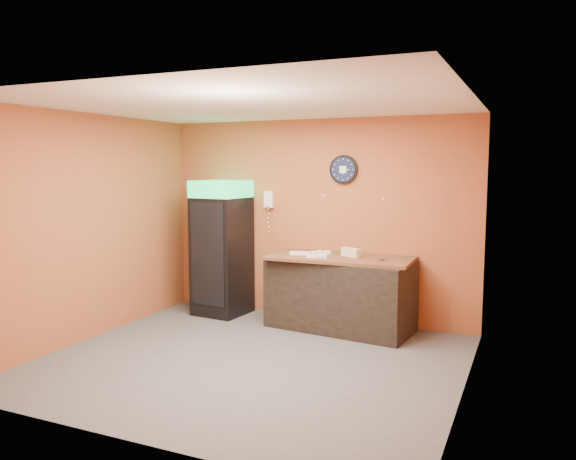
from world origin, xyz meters
The scene contains 15 objects.
floor centered at (0.00, 0.00, 0.00)m, with size 4.50×4.50×0.00m, color #47474C.
back_wall centered at (0.00, 2.00, 1.40)m, with size 4.50×0.02×2.80m, color #AA4D2F.
left_wall centered at (-2.25, 0.00, 1.40)m, with size 0.02×4.00×2.80m, color #AA4D2F.
right_wall centered at (2.25, 0.00, 1.40)m, with size 0.02×4.00×2.80m, color #AA4D2F.
ceiling centered at (0.00, 0.00, 2.80)m, with size 4.50×4.00×0.02m, color white.
beverage_cooler centered at (-1.33, 1.61, 0.95)m, with size 0.74×0.75×1.95m.
prep_counter centered at (0.50, 1.58, 0.47)m, with size 1.87×0.83×0.94m, color black.
wall_clock centered at (0.40, 1.97, 2.10)m, with size 0.39×0.06×0.39m.
wall_phone centered at (-0.72, 1.95, 1.67)m, with size 0.13×0.11×0.24m.
butcher_paper centered at (0.50, 1.58, 0.96)m, with size 1.88×0.90×0.04m, color brown.
sub_roll_stack centered at (0.63, 1.61, 1.03)m, with size 0.28×0.19×0.11m.
wrapped_sandwich_left centered at (-0.03, 1.49, 0.99)m, with size 0.27×0.11×0.04m, color white.
wrapped_sandwich_mid centered at (0.25, 1.37, 0.99)m, with size 0.27×0.11×0.04m, color white.
wrapped_sandwich_right centered at (0.19, 1.66, 0.99)m, with size 0.26×0.10×0.04m, color white.
kitchen_tool centered at (0.15, 1.71, 1.00)m, with size 0.06×0.06×0.06m, color silver.
Camera 1 is at (2.80, -5.33, 2.15)m, focal length 35.00 mm.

